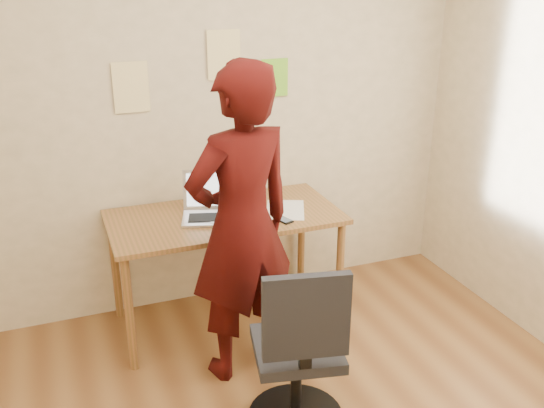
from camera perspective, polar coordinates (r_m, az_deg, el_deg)
name	(u,v)px	position (r m, az deg, el deg)	size (l,w,h in m)	color
room	(321,198)	(2.27, 4.63, 0.57)	(3.58, 3.58, 2.78)	brown
desk	(225,228)	(3.74, -4.46, -2.26)	(1.40, 0.70, 0.74)	#925E32
laptop	(212,208)	(3.67, -5.66, -0.36)	(0.43, 0.40, 0.25)	silver
paper_sheet	(285,210)	(3.77, 1.25, -0.55)	(0.23, 0.33, 0.00)	white
phone	(283,220)	(3.61, 1.08, -1.50)	(0.10, 0.13, 0.01)	black
wall_note_left	(131,87)	(3.74, -13.13, 10.64)	(0.21, 0.00, 0.30)	#FAE395
wall_note_mid	(224,55)	(3.83, -4.55, 13.83)	(0.21, 0.00, 0.30)	#FAE395
wall_note_right	(275,78)	(3.96, 0.25, 11.80)	(0.18, 0.00, 0.24)	#78CA2D
office_chair	(299,361)	(2.99, 2.56, -14.55)	(0.49, 0.50, 0.93)	black
person	(242,226)	(3.19, -2.86, -2.13)	(0.64, 0.42, 1.75)	#360907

